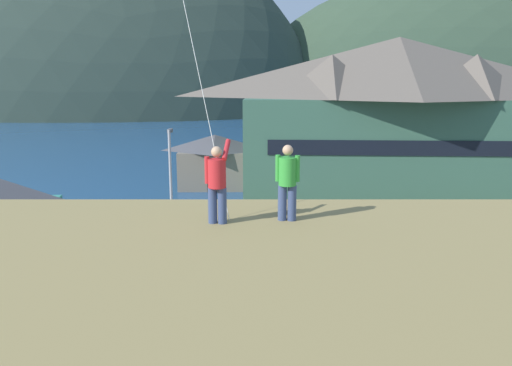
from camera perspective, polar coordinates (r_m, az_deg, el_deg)
name	(u,v)px	position (r m, az deg, el deg)	size (l,w,h in m)	color
ground_plane	(256,310)	(21.45, 0.03, -13.84)	(600.00, 600.00, 0.00)	#66604C
parking_lot_pad	(257,264)	(26.03, 0.06, -8.94)	(40.00, 20.00, 0.10)	gray
bay_water	(257,135)	(79.86, 0.13, 5.29)	(360.00, 84.00, 0.03)	navy
far_hill_west_ridge	(95,112)	(136.14, -17.35, 7.53)	(110.93, 60.20, 89.24)	#2D3D33
far_hill_east_peak	(477,109)	(152.12, 23.24, 7.52)	(126.76, 62.86, 72.67)	#334733
harbor_lodge	(398,110)	(43.24, 15.41, 7.77)	(25.96, 12.61, 12.16)	#38604C
storage_shed_waterside	(217,160)	(42.88, -4.36, 2.51)	(6.42, 4.20, 4.45)	#756B5B
wharf_dock	(258,159)	(55.54, 0.17, 2.68)	(3.20, 13.76, 0.70)	#70604C
moored_boat_wharfside	(223,159)	(53.18, -3.62, 2.64)	(2.65, 7.35, 2.16)	silver
parked_car_front_row_red	(237,238)	(26.75, -2.17, -6.05)	(4.23, 2.12, 1.82)	slate
parked_car_front_row_end	(336,236)	(27.30, 8.79, -5.81)	(4.35, 2.37, 1.82)	black
parked_car_mid_row_far	(507,284)	(23.41, 26.02, -10.01)	(4.24, 2.13, 1.82)	navy
parked_car_back_row_left	(242,291)	(20.48, -1.51, -11.88)	(4.27, 2.19, 1.82)	#9EA3A8
parking_light_pole	(172,172)	(30.82, -9.27, 1.20)	(0.24, 0.78, 6.08)	#ADADB2
person_kite_flyer	(218,182)	(11.43, -4.18, 0.15)	(0.57, 0.64, 1.86)	#384770
person_companion	(289,180)	(11.65, 3.64, 0.30)	(0.55, 0.40, 1.74)	#384770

